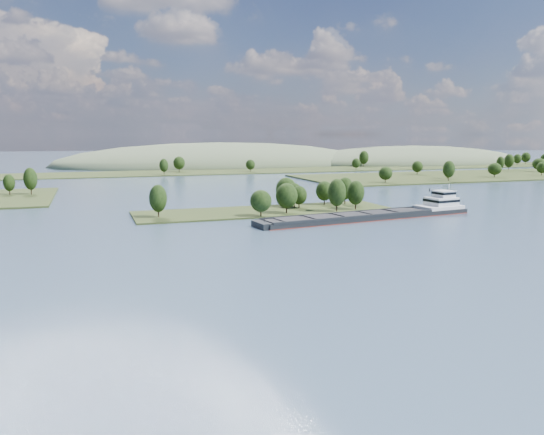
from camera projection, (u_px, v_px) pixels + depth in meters
name	position (u px, v px, depth m)	size (l,w,h in m)	color
ground	(334.00, 241.00, 148.51)	(1800.00, 1800.00, 0.00)	#34465B
tree_island	(284.00, 201.00, 205.42)	(100.00, 31.95, 13.70)	#283417
right_bank	(512.00, 174.00, 391.14)	(320.00, 90.00, 14.68)	#283417
back_shoreline	(186.00, 172.00, 412.05)	(900.00, 60.00, 15.74)	#283417
hill_east	(412.00, 163.00, 559.45)	(260.00, 140.00, 36.00)	#4C5B3E
hill_west	(221.00, 165.00, 522.55)	(320.00, 160.00, 44.00)	#4C5B3E
cargo_barge	(381.00, 214.00, 189.87)	(86.48, 21.27, 11.61)	black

